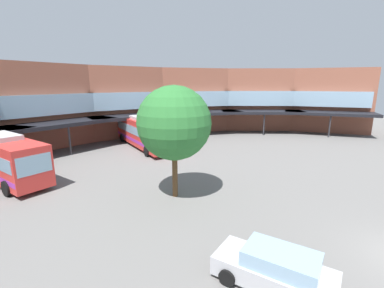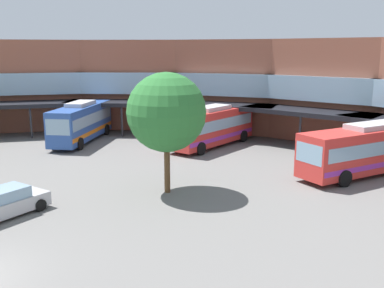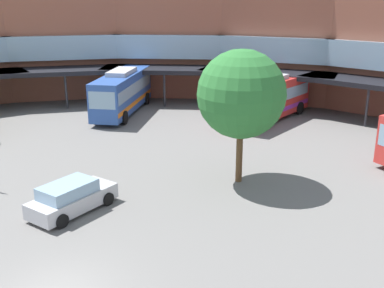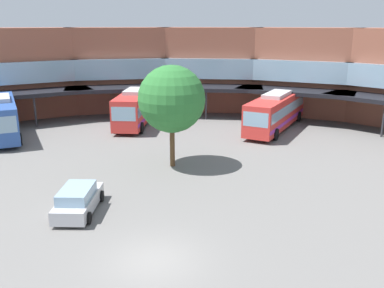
% 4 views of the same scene
% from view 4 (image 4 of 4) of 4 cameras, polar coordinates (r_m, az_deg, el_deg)
% --- Properties ---
extents(ground_plane, '(120.50, 120.50, 0.00)m').
position_cam_4_polar(ground_plane, '(19.44, -5.27, -15.50)').
color(ground_plane, slate).
extents(station_building, '(76.47, 35.22, 9.68)m').
position_cam_4_polar(station_building, '(41.30, 1.50, 8.72)').
color(station_building, '#93543F').
rests_on(station_building, ground).
extents(bus_0, '(6.82, 12.45, 3.64)m').
position_cam_4_polar(bus_0, '(42.38, 11.35, 4.47)').
color(bus_0, red).
rests_on(bus_0, ground).
extents(bus_1, '(3.09, 10.19, 3.70)m').
position_cam_4_polar(bus_1, '(43.59, -7.70, 5.00)').
color(bus_1, red).
rests_on(bus_1, ground).
extents(bus_2, '(7.50, 10.23, 3.83)m').
position_cam_4_polar(bus_2, '(42.16, -24.42, 3.40)').
color(bus_2, '#2D519E').
rests_on(bus_2, ground).
extents(parked_car, '(2.33, 4.54, 1.53)m').
position_cam_4_polar(parked_car, '(24.27, -15.21, -7.36)').
color(parked_car, '#B7B7BC').
rests_on(parked_car, ground).
extents(plaza_tree, '(4.80, 4.80, 7.40)m').
position_cam_4_polar(plaza_tree, '(29.86, -2.78, 6.10)').
color(plaza_tree, brown).
rests_on(plaza_tree, ground).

